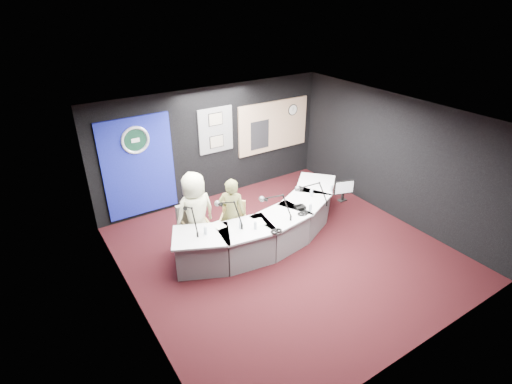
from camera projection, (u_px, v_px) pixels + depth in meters
ground at (285, 252)px, 8.14m from camera, size 6.00×6.00×0.00m
ceiling at (291, 120)px, 6.85m from camera, size 6.00×6.00×0.02m
wall_back at (214, 144)px, 9.73m from camera, size 6.00×0.02×2.80m
wall_front at (425, 280)px, 5.26m from camera, size 6.00×0.02×2.80m
wall_left at (130, 241)px, 6.05m from camera, size 0.02×6.00×2.80m
wall_right at (395, 158)px, 8.94m from camera, size 0.02×6.00×2.80m
broadcast_desk at (268, 225)px, 8.36m from camera, size 4.50×1.90×0.75m
backdrop_panel at (139, 167)px, 8.86m from camera, size 1.60×0.05×2.30m
agency_seal at (135, 140)px, 8.53m from camera, size 0.63×0.07×0.63m
seal_center at (135, 140)px, 8.53m from camera, size 0.48×0.01×0.48m
pinboard at (216, 130)px, 9.57m from camera, size 0.90×0.04×1.10m
framed_photo_upper at (216, 119)px, 9.41m from camera, size 0.34×0.02×0.27m
framed_photo_lower at (217, 142)px, 9.67m from camera, size 0.34×0.02×0.27m
booth_window_frame at (273, 126)px, 10.48m from camera, size 2.12×0.06×1.32m
booth_glow at (274, 126)px, 10.47m from camera, size 2.00×0.02×1.20m
equipment_rack at (260, 135)px, 10.31m from camera, size 0.55×0.02×0.75m
wall_clock at (293, 110)px, 10.58m from camera, size 0.28×0.01×0.28m
armchair_left at (197, 230)px, 8.02m from camera, size 0.58×0.58×0.94m
armchair_right at (232, 224)px, 8.14m from camera, size 0.81×0.81×1.03m
draped_jacket at (189, 219)px, 8.11m from camera, size 0.51×0.15×0.70m
person_man at (195, 213)px, 7.84m from camera, size 0.89×0.62×1.73m
person_woman at (232, 214)px, 8.02m from camera, size 0.67×0.65×1.54m
computer_monitor at (344, 187)px, 8.39m from camera, size 0.43×0.16×0.30m
desk_phone at (300, 207)px, 8.24m from camera, size 0.23×0.19×0.05m
headphones_near at (303, 213)px, 8.03m from camera, size 0.20×0.20×0.03m
headphones_far at (276, 231)px, 7.45m from camera, size 0.22×0.22×0.04m
paper_stack at (219, 225)px, 7.67m from camera, size 0.21×0.29×0.00m
notepad at (259, 222)px, 7.77m from camera, size 0.24×0.30×0.00m
boom_mic_a at (190, 215)px, 7.41m from camera, size 0.16×0.74×0.60m
boom_mic_b at (229, 210)px, 7.58m from camera, size 0.32×0.71×0.60m
boom_mic_c at (276, 204)px, 7.80m from camera, size 0.46×0.64×0.60m
boom_mic_d at (312, 192)px, 8.25m from camera, size 0.56×0.56×0.60m
water_bottles at (279, 210)px, 7.99m from camera, size 3.19×0.54×0.18m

